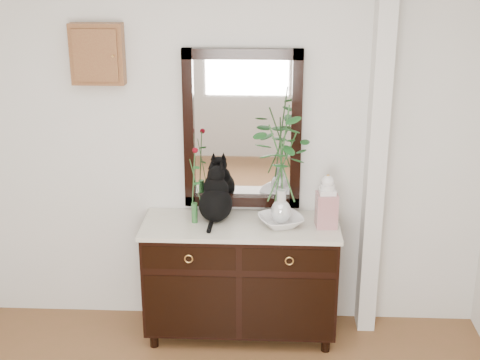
{
  "coord_description": "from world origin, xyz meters",
  "views": [
    {
      "loc": [
        0.29,
        -2.41,
        2.63
      ],
      "look_at": [
        0.1,
        1.63,
        1.2
      ],
      "focal_mm": 50.0,
      "sensor_mm": 36.0,
      "label": 1
    }
  ],
  "objects_px": {
    "sideboard": "(241,274)",
    "ginger_jar": "(327,200)",
    "lotus_bowl": "(281,221)",
    "cat": "(215,194)"
  },
  "relations": [
    {
      "from": "cat",
      "to": "lotus_bowl",
      "type": "relative_size",
      "value": 1.29
    },
    {
      "from": "lotus_bowl",
      "to": "ginger_jar",
      "type": "bearing_deg",
      "value": 1.54
    },
    {
      "from": "sideboard",
      "to": "cat",
      "type": "relative_size",
      "value": 3.57
    },
    {
      "from": "lotus_bowl",
      "to": "ginger_jar",
      "type": "xyz_separation_m",
      "value": [
        0.3,
        0.01,
        0.15
      ]
    },
    {
      "from": "ginger_jar",
      "to": "cat",
      "type": "bearing_deg",
      "value": 173.71
    },
    {
      "from": "cat",
      "to": "ginger_jar",
      "type": "xyz_separation_m",
      "value": [
        0.75,
        -0.08,
        -0.0
      ]
    },
    {
      "from": "sideboard",
      "to": "lotus_bowl",
      "type": "height_order",
      "value": "lotus_bowl"
    },
    {
      "from": "lotus_bowl",
      "to": "sideboard",
      "type": "bearing_deg",
      "value": 176.14
    },
    {
      "from": "lotus_bowl",
      "to": "ginger_jar",
      "type": "distance_m",
      "value": 0.34
    },
    {
      "from": "sideboard",
      "to": "ginger_jar",
      "type": "distance_m",
      "value": 0.8
    }
  ]
}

